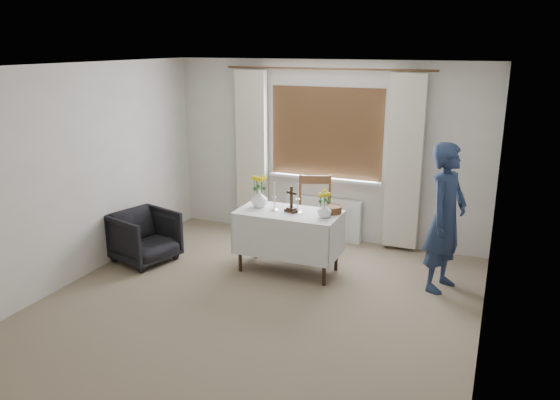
{
  "coord_description": "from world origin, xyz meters",
  "views": [
    {
      "loc": [
        2.26,
        -4.65,
        2.71
      ],
      "look_at": [
        -0.06,
        0.95,
        0.96
      ],
      "focal_mm": 35.0,
      "sensor_mm": 36.0,
      "label": 1
    }
  ],
  "objects_px": {
    "altar_table": "(288,242)",
    "flower_vase_left": "(259,199)",
    "wooden_cross": "(291,199)",
    "flower_vase_right": "(324,210)",
    "wooden_chair": "(315,215)",
    "person": "(446,218)",
    "armchair": "(145,237)"
  },
  "relations": [
    {
      "from": "armchair",
      "to": "flower_vase_left",
      "type": "relative_size",
      "value": 3.4
    },
    {
      "from": "armchair",
      "to": "flower_vase_left",
      "type": "distance_m",
      "value": 1.57
    },
    {
      "from": "wooden_cross",
      "to": "flower_vase_right",
      "type": "height_order",
      "value": "wooden_cross"
    },
    {
      "from": "wooden_cross",
      "to": "flower_vase_left",
      "type": "bearing_deg",
      "value": -166.61
    },
    {
      "from": "wooden_cross",
      "to": "flower_vase_right",
      "type": "xyz_separation_m",
      "value": [
        0.43,
        -0.06,
        -0.07
      ]
    },
    {
      "from": "wooden_chair",
      "to": "person",
      "type": "xyz_separation_m",
      "value": [
        1.71,
        -0.54,
        0.34
      ]
    },
    {
      "from": "wooden_chair",
      "to": "flower_vase_right",
      "type": "height_order",
      "value": "wooden_chair"
    },
    {
      "from": "altar_table",
      "to": "person",
      "type": "bearing_deg",
      "value": 6.85
    },
    {
      "from": "wooden_cross",
      "to": "flower_vase_left",
      "type": "xyz_separation_m",
      "value": [
        -0.44,
        0.04,
        -0.05
      ]
    },
    {
      "from": "altar_table",
      "to": "wooden_chair",
      "type": "distance_m",
      "value": 0.77
    },
    {
      "from": "flower_vase_left",
      "to": "wooden_cross",
      "type": "bearing_deg",
      "value": -5.04
    },
    {
      "from": "wooden_cross",
      "to": "wooden_chair",
      "type": "bearing_deg",
      "value": 104.68
    },
    {
      "from": "wooden_cross",
      "to": "flower_vase_right",
      "type": "bearing_deg",
      "value": 11.15
    },
    {
      "from": "flower_vase_left",
      "to": "wooden_chair",
      "type": "bearing_deg",
      "value": 55.33
    },
    {
      "from": "wooden_chair",
      "to": "flower_vase_right",
      "type": "distance_m",
      "value": 0.95
    },
    {
      "from": "armchair",
      "to": "person",
      "type": "height_order",
      "value": "person"
    },
    {
      "from": "wooden_cross",
      "to": "person",
      "type": "bearing_deg",
      "value": 25.12
    },
    {
      "from": "flower_vase_right",
      "to": "armchair",
      "type": "bearing_deg",
      "value": -170.77
    },
    {
      "from": "altar_table",
      "to": "flower_vase_left",
      "type": "relative_size",
      "value": 5.83
    },
    {
      "from": "altar_table",
      "to": "wooden_cross",
      "type": "bearing_deg",
      "value": 15.73
    },
    {
      "from": "wooden_chair",
      "to": "flower_vase_left",
      "type": "relative_size",
      "value": 4.75
    },
    {
      "from": "wooden_chair",
      "to": "flower_vase_right",
      "type": "xyz_separation_m",
      "value": [
        0.38,
        -0.8,
        0.34
      ]
    },
    {
      "from": "altar_table",
      "to": "flower_vase_left",
      "type": "xyz_separation_m",
      "value": [
        -0.41,
        0.05,
        0.49
      ]
    },
    {
      "from": "person",
      "to": "flower_vase_left",
      "type": "bearing_deg",
      "value": 112.55
    },
    {
      "from": "person",
      "to": "flower_vase_right",
      "type": "relative_size",
      "value": 9.91
    },
    {
      "from": "wooden_chair",
      "to": "wooden_cross",
      "type": "height_order",
      "value": "wooden_cross"
    },
    {
      "from": "altar_table",
      "to": "person",
      "type": "relative_size",
      "value": 0.74
    },
    {
      "from": "altar_table",
      "to": "person",
      "type": "height_order",
      "value": "person"
    },
    {
      "from": "flower_vase_left",
      "to": "flower_vase_right",
      "type": "height_order",
      "value": "flower_vase_left"
    },
    {
      "from": "armchair",
      "to": "wooden_chair",
      "type": "bearing_deg",
      "value": -42.05
    },
    {
      "from": "wooden_chair",
      "to": "flower_vase_left",
      "type": "xyz_separation_m",
      "value": [
        -0.49,
        -0.7,
        0.36
      ]
    },
    {
      "from": "altar_table",
      "to": "wooden_chair",
      "type": "height_order",
      "value": "wooden_chair"
    }
  ]
}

